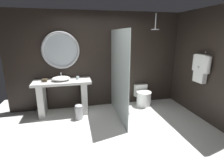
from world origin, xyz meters
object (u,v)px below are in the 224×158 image
Objects in this scene: toilet at (143,96)px; waste_bin at (79,112)px; round_wall_mirror at (61,50)px; rain_shower_head at (155,28)px; tumbler_cup at (78,78)px; tissue_box at (45,80)px; vessel_sink at (61,78)px; hanging_bathrobe at (201,67)px.

toilet is 1.91m from waste_bin.
round_wall_mirror is 2.43× the size of rain_shower_head.
toilet is (1.83, 0.02, -0.67)m from tumbler_cup.
tumbler_cup is at bearing 87.18° from waste_bin.
round_wall_mirror reaches higher than tissue_box.
vessel_sink is 5.47× the size of tumbler_cup.
rain_shower_head is (1.94, -0.27, 1.24)m from tumbler_cup.
vessel_sink reaches higher than toilet.
waste_bin is at bearing -28.85° from tissue_box.
tumbler_cup is at bearing 161.20° from hanging_bathrobe.
tissue_box is (-0.80, -0.03, -0.01)m from tumbler_cup.
tissue_box is 0.24× the size of toilet.
round_wall_mirror is at bearing 117.46° from waste_bin.
tumbler_cup is 0.80m from tissue_box.
rain_shower_head is at bearing -12.29° from round_wall_mirror.
tumbler_cup is 0.59× the size of tissue_box.
toilet is (-0.11, 0.29, -1.91)m from rain_shower_head.
tissue_box is 0.85m from round_wall_mirror.
toilet is at bearing 111.26° from rain_shower_head.
vessel_sink is 0.62× the size of hanging_bathrobe.
hanging_bathrobe is 1.26× the size of toilet.
toilet is (2.24, 0.06, -0.68)m from vessel_sink.
toilet is at bearing 1.11° from tissue_box.
tumbler_cup is 0.09× the size of round_wall_mirror.
hanging_bathrobe is at bearing -14.40° from tissue_box.
round_wall_mirror is (0.42, 0.27, 0.70)m from tissue_box.
waste_bin is (0.78, -0.43, -0.72)m from tissue_box.
round_wall_mirror is at bearing 174.41° from toilet.
rain_shower_head is 0.54× the size of hanging_bathrobe.
vessel_sink reaches higher than tumbler_cup.
rain_shower_head is at bearing 5.51° from waste_bin.
hanging_bathrobe is at bearing -44.71° from toilet.
vessel_sink is 3.38m from hanging_bathrobe.
tissue_box is at bearing 165.60° from hanging_bathrobe.
round_wall_mirror is 2.44m from rain_shower_head.
round_wall_mirror reaches higher than waste_bin.
tumbler_cup is 0.87m from waste_bin.
tumbler_cup reaches higher than waste_bin.
rain_shower_head is at bearing 141.81° from hanging_bathrobe.
hanging_bathrobe reaches higher than tumbler_cup.
vessel_sink is at bearing -178.55° from toilet.
hanging_bathrobe reaches higher than vessel_sink.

